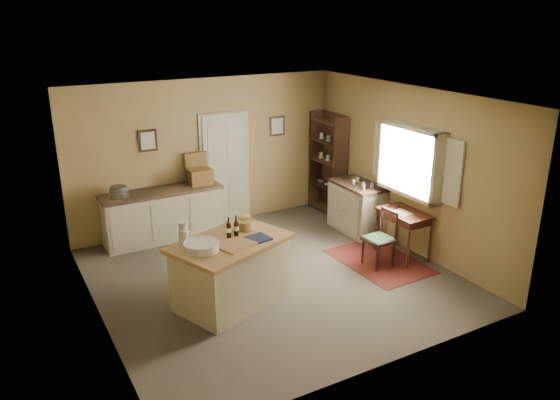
# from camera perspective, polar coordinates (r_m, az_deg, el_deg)

# --- Properties ---
(ground) EXTENTS (5.00, 5.00, 0.00)m
(ground) POSITION_cam_1_polar(r_m,az_deg,el_deg) (8.30, -0.78, -8.06)
(ground) COLOR brown
(ground) RESTS_ON ground
(wall_back) EXTENTS (5.00, 0.10, 2.70)m
(wall_back) POSITION_cam_1_polar(r_m,az_deg,el_deg) (9.95, -7.70, 4.79)
(wall_back) COLOR olive
(wall_back) RESTS_ON ground
(wall_front) EXTENTS (5.00, 0.10, 2.70)m
(wall_front) POSITION_cam_1_polar(r_m,az_deg,el_deg) (5.85, 10.97, -6.01)
(wall_front) COLOR olive
(wall_front) RESTS_ON ground
(wall_left) EXTENTS (0.10, 5.00, 2.70)m
(wall_left) POSITION_cam_1_polar(r_m,az_deg,el_deg) (7.01, -19.12, -2.39)
(wall_left) COLOR olive
(wall_left) RESTS_ON ground
(wall_right) EXTENTS (0.10, 5.00, 2.70)m
(wall_right) POSITION_cam_1_polar(r_m,az_deg,el_deg) (9.17, 13.08, 3.20)
(wall_right) COLOR olive
(wall_right) RESTS_ON ground
(ceiling) EXTENTS (5.00, 5.00, 0.00)m
(ceiling) POSITION_cam_1_polar(r_m,az_deg,el_deg) (7.45, -0.87, 10.70)
(ceiling) COLOR silver
(ceiling) RESTS_ON wall_back
(door) EXTENTS (0.97, 0.06, 2.11)m
(door) POSITION_cam_1_polar(r_m,az_deg,el_deg) (10.13, -5.73, 3.40)
(door) COLOR #AEB096
(door) RESTS_ON ground
(framed_prints) EXTENTS (2.82, 0.02, 0.38)m
(framed_prints) POSITION_cam_1_polar(r_m,az_deg,el_deg) (9.92, -6.67, 6.99)
(framed_prints) COLOR black
(framed_prints) RESTS_ON ground
(window) EXTENTS (0.25, 1.99, 1.12)m
(window) POSITION_cam_1_polar(r_m,az_deg,el_deg) (8.93, 13.66, 4.06)
(window) COLOR #BFB799
(window) RESTS_ON ground
(work_island) EXTENTS (1.81, 1.50, 1.20)m
(work_island) POSITION_cam_1_polar(r_m,az_deg,el_deg) (7.47, -5.20, -7.28)
(work_island) COLOR #BFB799
(work_island) RESTS_ON ground
(sideboard) EXTENTS (2.06, 0.59, 1.18)m
(sideboard) POSITION_cam_1_polar(r_m,az_deg,el_deg) (9.65, -12.07, -1.36)
(sideboard) COLOR #BFB799
(sideboard) RESTS_ON ground
(rug) EXTENTS (1.14, 1.62, 0.01)m
(rug) POSITION_cam_1_polar(r_m,az_deg,el_deg) (8.92, 10.34, -6.32)
(rug) COLOR #521510
(rug) RESTS_ON ground
(writing_desk) EXTENTS (0.52, 0.86, 0.82)m
(writing_desk) POSITION_cam_1_polar(r_m,az_deg,el_deg) (8.94, 12.83, -1.82)
(writing_desk) COLOR #34150D
(writing_desk) RESTS_ON ground
(desk_chair) EXTENTS (0.43, 0.43, 0.88)m
(desk_chair) POSITION_cam_1_polar(r_m,az_deg,el_deg) (8.61, 10.28, -4.09)
(desk_chair) COLOR black
(desk_chair) RESTS_ON ground
(right_cabinet) EXTENTS (0.60, 1.08, 0.99)m
(right_cabinet) POSITION_cam_1_polar(r_m,az_deg,el_deg) (9.89, 8.06, -0.74)
(right_cabinet) COLOR #BFB799
(right_cabinet) RESTS_ON ground
(shelving_unit) EXTENTS (0.33, 0.88, 1.95)m
(shelving_unit) POSITION_cam_1_polar(r_m,az_deg,el_deg) (10.69, 5.21, 3.82)
(shelving_unit) COLOR black
(shelving_unit) RESTS_ON ground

